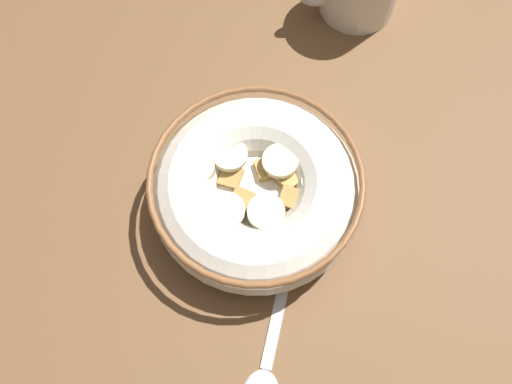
# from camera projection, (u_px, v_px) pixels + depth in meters

# --- Properties ---
(ground_plane) EXTENTS (1.28, 1.28, 0.02)m
(ground_plane) POSITION_uv_depth(u_px,v_px,m) (256.00, 208.00, 0.54)
(ground_plane) COLOR brown
(cereal_bowl) EXTENTS (0.19, 0.19, 0.06)m
(cereal_bowl) POSITION_uv_depth(u_px,v_px,m) (256.00, 191.00, 0.50)
(cereal_bowl) COLOR silver
(cereal_bowl) RESTS_ON ground_plane
(spoon) EXTENTS (0.09, 0.14, 0.01)m
(spoon) POSITION_uv_depth(u_px,v_px,m) (265.00, 373.00, 0.47)
(spoon) COLOR silver
(spoon) RESTS_ON ground_plane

